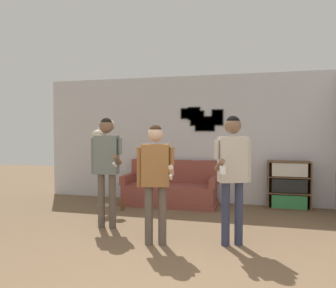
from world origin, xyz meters
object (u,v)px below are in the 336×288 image
at_px(couch, 170,190).
at_px(floor_lamp, 104,137).
at_px(person_player_foreground_center, 155,172).
at_px(person_player_foreground_left, 106,160).
at_px(bookshelf, 289,185).
at_px(person_watcher_holding_cup, 233,166).
at_px(bottle_on_floor, 123,206).

xyz_separation_m(couch, floor_lamp, (-1.25, -0.51, 1.11)).
bearing_deg(floor_lamp, person_player_foreground_center, -48.92).
xyz_separation_m(person_player_foreground_left, person_player_foreground_center, (0.97, -0.56, -0.09)).
distance_m(bookshelf, floor_lamp, 3.77).
height_order(couch, floor_lamp, floor_lamp).
distance_m(person_player_foreground_center, person_watcher_holding_cup, 1.02).
bearing_deg(floor_lamp, person_player_foreground_left, -62.86).
relative_size(person_player_foreground_left, person_watcher_holding_cup, 1.00).
bearing_deg(bookshelf, person_player_foreground_left, -144.99).
distance_m(couch, bottle_on_floor, 1.08).
bearing_deg(person_watcher_holding_cup, person_player_foreground_left, 170.39).
distance_m(person_player_foreground_center, bottle_on_floor, 2.21).
bearing_deg(bookshelf, person_player_foreground_center, -126.72).
height_order(floor_lamp, person_player_foreground_left, floor_lamp).
relative_size(floor_lamp, person_watcher_holding_cup, 1.02).
bearing_deg(couch, person_watcher_holding_cup, -57.41).
bearing_deg(floor_lamp, bookshelf, 11.08).
distance_m(couch, person_player_foreground_center, 2.53).
bearing_deg(person_watcher_holding_cup, couch, 122.59).
relative_size(floor_lamp, person_player_foreground_left, 1.01).
xyz_separation_m(floor_lamp, person_watcher_holding_cup, (2.64, -1.66, -0.34)).
bearing_deg(person_watcher_holding_cup, floor_lamp, 147.80).
bearing_deg(bottle_on_floor, couch, 44.47).
bearing_deg(person_player_foreground_left, bottle_on_floor, 99.69).
xyz_separation_m(person_watcher_holding_cup, bottle_on_floor, (-2.15, 1.43, -0.97)).
xyz_separation_m(floor_lamp, bottle_on_floor, (0.50, -0.24, -1.32)).
bearing_deg(person_player_foreground_left, couch, 72.74).
relative_size(bookshelf, floor_lamp, 0.54).
height_order(bookshelf, person_watcher_holding_cup, person_watcher_holding_cup).
xyz_separation_m(bookshelf, person_watcher_holding_cup, (-0.95, -2.37, 0.60)).
bearing_deg(floor_lamp, bottle_on_floor, -25.56).
xyz_separation_m(couch, person_player_foreground_left, (-0.57, -1.84, 0.77)).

